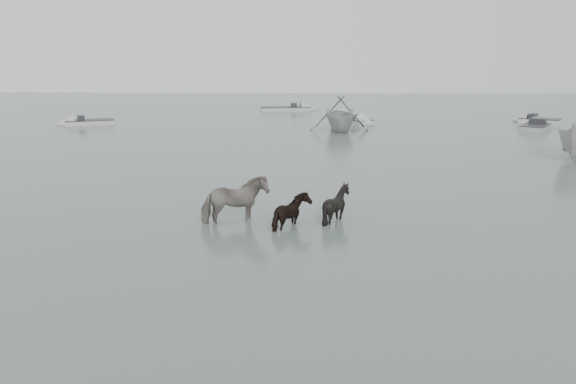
% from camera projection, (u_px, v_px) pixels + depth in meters
% --- Properties ---
extents(ground, '(140.00, 140.00, 0.00)m').
position_uv_depth(ground, '(335.00, 242.00, 15.71)').
color(ground, '#53625F').
rests_on(ground, ground).
extents(pony_pinto, '(2.24, 1.61, 1.73)m').
position_uv_depth(pony_pinto, '(234.00, 196.00, 17.34)').
color(pony_pinto, black).
rests_on(pony_pinto, ground).
extents(pony_dark, '(1.24, 1.40, 1.29)m').
position_uv_depth(pony_dark, '(292.00, 206.00, 16.95)').
color(pony_dark, black).
rests_on(pony_dark, ground).
extents(pony_black, '(1.53, 1.44, 1.39)m').
position_uv_depth(pony_black, '(336.00, 199.00, 17.63)').
color(pony_black, black).
rests_on(pony_black, ground).
extents(rowboat_trail, '(4.60, 5.25, 2.64)m').
position_uv_depth(rowboat_trail, '(340.00, 112.00, 39.47)').
color(rowboat_trail, '#ACAEAB').
rests_on(rowboat_trail, ground).
extents(skiff_port, '(3.88, 5.06, 0.75)m').
position_uv_depth(skiff_port, '(536.00, 125.00, 40.35)').
color(skiff_port, gray).
rests_on(skiff_port, ground).
extents(skiff_outer, '(5.19, 3.50, 0.75)m').
position_uv_depth(skiff_outer, '(89.00, 120.00, 43.47)').
color(skiff_outer, '#A8A8A3').
rests_on(skiff_outer, ground).
extents(skiff_mid, '(4.08, 4.76, 0.75)m').
position_uv_depth(skiff_mid, '(353.00, 119.00, 44.22)').
color(skiff_mid, '#A8ABA8').
rests_on(skiff_mid, ground).
extents(skiff_star, '(4.36, 3.53, 0.75)m').
position_uv_depth(skiff_star, '(540.00, 118.00, 44.46)').
color(skiff_star, beige).
rests_on(skiff_star, ground).
extents(skiff_far, '(6.88, 2.51, 0.75)m').
position_uv_depth(skiff_far, '(286.00, 107.00, 55.03)').
color(skiff_far, '#A3A6A4').
rests_on(skiff_far, ground).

